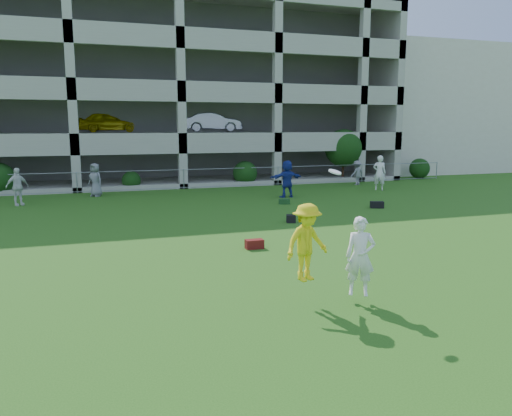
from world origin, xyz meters
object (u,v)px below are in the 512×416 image
object	(u,v)px
bystander_c	(95,180)
bystander_e	(379,173)
stucco_building	(420,111)
bystander_f	(357,173)
crate_d	(291,219)
bystander_d	(287,179)
bystander_b	(17,187)
frisbee_contest	(322,246)
parking_garage	(161,94)

from	to	relation	value
bystander_c	bystander_e	size ratio (longest dim) A/B	0.87
stucco_building	bystander_f	xyz separation A→B (m)	(-12.20, -10.45, -4.23)
bystander_c	bystander_e	xyz separation A→B (m)	(15.75, -2.52, 0.14)
bystander_f	stucco_building	bearing A→B (deg)	-156.73
crate_d	bystander_e	bearing A→B (deg)	41.05
bystander_d	bystander_b	bearing A→B (deg)	-11.49
bystander_d	frisbee_contest	bearing A→B (deg)	65.54
bystander_b	parking_garage	xyz separation A→B (m)	(8.55, 12.43, 5.12)
bystander_c	bystander_e	world-z (taller)	bystander_e
bystander_b	parking_garage	size ratio (longest dim) A/B	0.06
bystander_b	bystander_f	world-z (taller)	bystander_b
stucco_building	bystander_c	bearing A→B (deg)	-159.21
bystander_e	bystander_f	distance (m)	2.73
bystander_c	crate_d	xyz separation A→B (m)	(7.12, -10.04, -0.73)
bystander_f	parking_garage	world-z (taller)	parking_garage
stucco_building	frisbee_contest	distance (m)	37.81
bystander_c	bystander_e	distance (m)	15.95
stucco_building	bystander_c	world-z (taller)	stucco_building
bystander_e	bystander_f	size ratio (longest dim) A/B	1.31
bystander_b	bystander_d	xyz separation A→B (m)	(13.08, -1.44, 0.08)
bystander_e	frisbee_contest	distance (m)	19.71
bystander_c	bystander_f	world-z (taller)	bystander_c
bystander_f	crate_d	size ratio (longest dim) A/B	4.42
crate_d	bystander_f	bearing A→B (deg)	49.57
crate_d	parking_garage	size ratio (longest dim) A/B	0.01
bystander_f	parking_garage	distance (m)	15.73
crate_d	parking_garage	distance (m)	21.31
bystander_b	bystander_c	world-z (taller)	bystander_b
bystander_c	bystander_f	bearing A→B (deg)	44.38
stucco_building	bystander_b	xyz separation A→B (m)	(-31.55, -12.73, -4.11)
stucco_building	crate_d	bearing A→B (deg)	-135.32
bystander_e	frisbee_contest	xyz separation A→B (m)	(-11.45, -16.04, 0.23)
bystander_d	bystander_f	xyz separation A→B (m)	(6.28, 3.72, -0.20)
bystander_c	bystander_f	size ratio (longest dim) A/B	1.14
bystander_f	crate_d	bearing A→B (deg)	32.25
bystander_f	parking_garage	size ratio (longest dim) A/B	0.05
bystander_c	crate_d	world-z (taller)	bystander_c
bystander_c	stucco_building	bearing A→B (deg)	64.48
bystander_b	crate_d	world-z (taller)	bystander_b
bystander_e	parking_garage	distance (m)	17.48
bystander_c	parking_garage	world-z (taller)	parking_garage
bystander_c	frisbee_contest	size ratio (longest dim) A/B	0.66
bystander_d	crate_d	size ratio (longest dim) A/B	5.57
frisbee_contest	bystander_f	bearing A→B (deg)	58.41
bystander_d	bystander_f	bearing A→B (deg)	-154.55
bystander_e	frisbee_contest	size ratio (longest dim) A/B	0.76
bystander_f	crate_d	distance (m)	13.46
bystander_b	bystander_d	bearing A→B (deg)	-35.35
stucco_building	parking_garage	size ratio (longest dim) A/B	0.53
bystander_f	frisbee_contest	distance (m)	22.02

